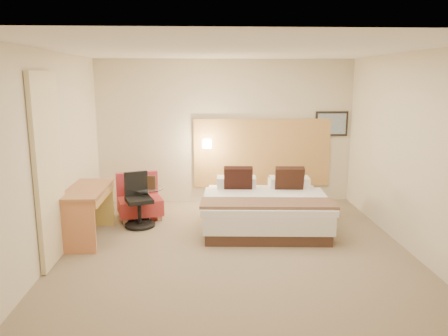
{
  "coord_description": "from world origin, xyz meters",
  "views": [
    {
      "loc": [
        -0.42,
        -5.7,
        2.34
      ],
      "look_at": [
        -0.12,
        0.52,
        1.06
      ],
      "focal_mm": 35.0,
      "sensor_mm": 36.0,
      "label": 1
    }
  ],
  "objects_px": {
    "side_table": "(148,203)",
    "lounge_chair": "(139,200)",
    "desk": "(88,199)",
    "desk_chair": "(139,205)",
    "bed": "(264,208)"
  },
  "relations": [
    {
      "from": "side_table",
      "to": "lounge_chair",
      "type": "bearing_deg",
      "value": 129.81
    },
    {
      "from": "lounge_chair",
      "to": "desk",
      "type": "bearing_deg",
      "value": -120.31
    },
    {
      "from": "lounge_chair",
      "to": "desk",
      "type": "xyz_separation_m",
      "value": [
        -0.59,
        -1.01,
        0.31
      ]
    },
    {
      "from": "desk_chair",
      "to": "lounge_chair",
      "type": "bearing_deg",
      "value": 97.12
    },
    {
      "from": "desk_chair",
      "to": "side_table",
      "type": "bearing_deg",
      "value": 62.77
    },
    {
      "from": "bed",
      "to": "desk_chair",
      "type": "xyz_separation_m",
      "value": [
        -2.02,
        0.11,
        0.05
      ]
    },
    {
      "from": "side_table",
      "to": "desk_chair",
      "type": "distance_m",
      "value": 0.27
    },
    {
      "from": "bed",
      "to": "desk_chair",
      "type": "bearing_deg",
      "value": 176.89
    },
    {
      "from": "bed",
      "to": "desk",
      "type": "distance_m",
      "value": 2.72
    },
    {
      "from": "lounge_chair",
      "to": "desk",
      "type": "distance_m",
      "value": 1.21
    },
    {
      "from": "bed",
      "to": "desk_chair",
      "type": "relative_size",
      "value": 2.35
    },
    {
      "from": "side_table",
      "to": "desk",
      "type": "bearing_deg",
      "value": -134.28
    },
    {
      "from": "bed",
      "to": "desk",
      "type": "height_order",
      "value": "bed"
    },
    {
      "from": "bed",
      "to": "lounge_chair",
      "type": "xyz_separation_m",
      "value": [
        -2.08,
        0.57,
        -0.01
      ]
    },
    {
      "from": "desk",
      "to": "lounge_chair",
      "type": "bearing_deg",
      "value": 59.69
    }
  ]
}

